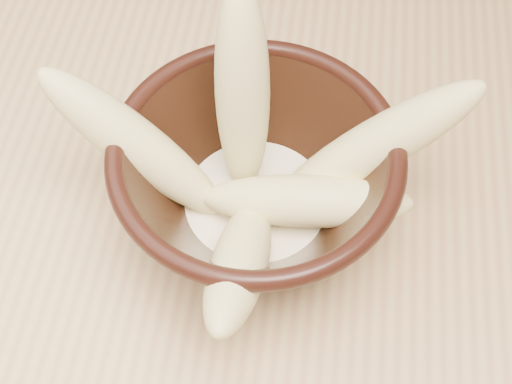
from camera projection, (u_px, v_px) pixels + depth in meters
The scene contains 8 objects.
table at pixel (453, 299), 0.60m from camera, with size 1.20×0.80×0.75m.
bowl at pixel (256, 185), 0.49m from camera, with size 0.20×0.20×0.11m.
milk_puddle at pixel (256, 205), 0.51m from camera, with size 0.11×0.11×0.02m, color #FAECC9.
banana_upright at pixel (242, 94), 0.46m from camera, with size 0.04×0.04×0.16m, color #E6D688.
banana_left at pixel (136, 145), 0.47m from camera, with size 0.04×0.04×0.16m, color #E6D688.
banana_right at pixel (375, 146), 0.47m from camera, with size 0.04×0.04×0.16m, color #E6D688.
banana_across at pixel (306, 201), 0.48m from camera, with size 0.04×0.04×0.14m, color #E6D688.
banana_front at pixel (239, 263), 0.45m from camera, with size 0.04×0.04×0.14m, color #E6D688.
Camera 1 is at (-0.13, -0.26, 1.22)m, focal length 50.00 mm.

